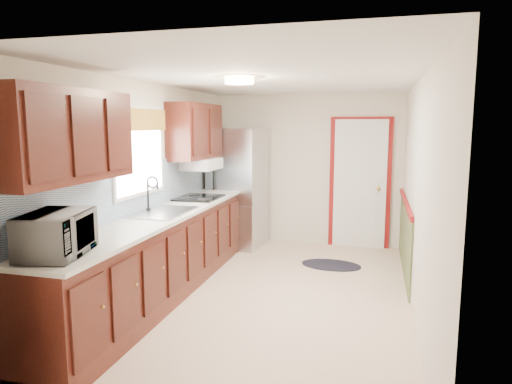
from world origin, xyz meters
The scene contains 8 objects.
room_shell centered at (0.00, 0.00, 1.20)m, with size 3.20×5.20×2.52m.
kitchen_run centered at (-1.24, -0.29, 0.81)m, with size 0.63×4.00×2.20m.
back_wall_trim centered at (0.99, 2.21, 0.89)m, with size 1.12×2.30×2.08m.
ceiling_fixture centered at (-0.30, -0.20, 2.36)m, with size 0.30×0.30×0.06m, color #FFD88C.
microwave centered at (-1.20, -1.95, 1.14)m, with size 0.59×0.33×0.40m, color white.
refrigerator centered at (-1.02, 2.05, 0.93)m, with size 0.84×0.81×1.86m.
rug centered at (0.54, 1.34, 0.01)m, with size 0.82×0.53×0.01m, color black.
cooktop centered at (-1.19, 0.85, 0.95)m, with size 0.54×0.64×0.02m, color black.
Camera 1 is at (1.08, -4.77, 1.91)m, focal length 32.00 mm.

